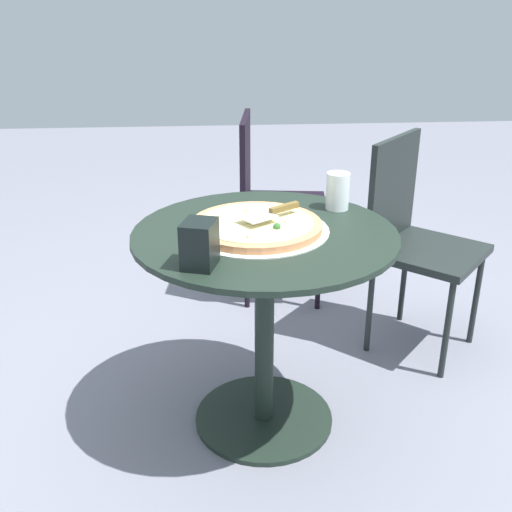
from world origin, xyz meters
TOP-DOWN VIEW (x-y plane):
  - ground_plane at (0.00, 0.00)m, footprint 10.00×10.00m
  - patio_table at (0.00, 0.00)m, footprint 0.81×0.81m
  - pizza_on_tray at (-0.03, 0.01)m, footprint 0.44×0.44m
  - pizza_server at (0.02, 0.03)m, footprint 0.20×0.16m
  - drinking_cup at (0.26, 0.19)m, footprint 0.08×0.08m
  - napkin_dispenser at (-0.19, -0.24)m, footprint 0.11×0.12m
  - patio_chair_near at (0.10, 0.98)m, footprint 0.43×0.43m
  - patio_chair_far at (0.63, 0.48)m, footprint 0.53×0.53m

SIDE VIEW (x-z plane):
  - ground_plane at x=0.00m, z-range 0.00..0.00m
  - patio_table at x=0.00m, z-range 0.14..0.84m
  - patio_chair_far at x=0.63m, z-range 0.07..0.93m
  - patio_chair_near at x=0.10m, z-range 0.08..0.94m
  - pizza_on_tray at x=-0.03m, z-range 0.69..0.74m
  - pizza_server at x=0.02m, z-range 0.74..0.76m
  - drinking_cup at x=0.26m, z-range 0.70..0.82m
  - napkin_dispenser at x=-0.19m, z-range 0.70..0.82m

